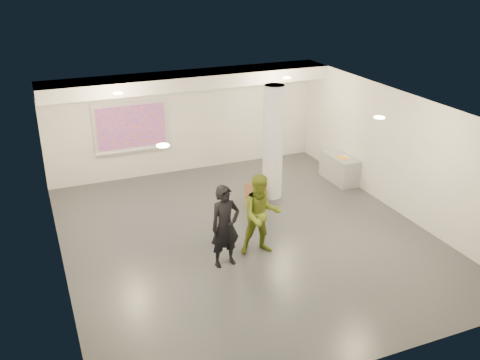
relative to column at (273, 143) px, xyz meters
name	(u,v)px	position (x,y,z in m)	size (l,w,h in m)	color
floor	(247,237)	(-1.50, -1.80, -1.50)	(8.00, 9.00, 0.01)	#35373C
ceiling	(247,109)	(-1.50, -1.80, 1.50)	(8.00, 9.00, 0.01)	silver
wall_back	(186,121)	(-1.50, 2.70, 0.00)	(8.00, 0.01, 3.00)	silver
wall_front	(368,284)	(-1.50, -6.30, 0.00)	(8.00, 0.01, 3.00)	silver
wall_left	(55,207)	(-5.50, -1.80, 0.00)	(0.01, 9.00, 3.00)	silver
wall_right	(397,152)	(2.50, -1.80, 0.00)	(0.01, 9.00, 3.00)	silver
soffit_band	(190,80)	(-1.50, 2.15, 1.32)	(8.00, 1.10, 0.36)	white
downlight_nw	(118,93)	(-3.70, 0.70, 1.48)	(0.22, 0.22, 0.02)	#F4DC8E
downlight_ne	(287,78)	(0.70, 0.70, 1.48)	(0.22, 0.22, 0.02)	#F4DC8E
downlight_sw	(163,146)	(-3.70, -3.30, 1.48)	(0.22, 0.22, 0.02)	#F4DC8E
downlight_se	(379,117)	(0.70, -3.30, 1.48)	(0.22, 0.22, 0.02)	#F4DC8E
column	(273,143)	(0.00, 0.00, 0.00)	(0.52, 0.52, 3.00)	white
projection_screen	(131,127)	(-3.10, 2.65, 0.03)	(2.10, 0.13, 1.42)	white
credenza	(339,168)	(2.22, 0.22, -1.12)	(0.54, 1.30, 0.76)	#939698
papers_stack	(344,157)	(2.22, 0.04, -0.73)	(0.25, 0.32, 0.02)	white
postit_pad	(343,158)	(2.17, 0.02, -0.73)	(0.21, 0.28, 0.03)	yellow
cardboard_back	(262,190)	(-0.34, -0.13, -1.20)	(0.55, 0.05, 0.60)	#8F5D38
cardboard_front	(255,194)	(-0.63, -0.31, -1.20)	(0.54, 0.05, 0.60)	#8F5D38
woman	(225,226)	(-2.37, -2.71, -0.62)	(0.64, 0.42, 1.76)	black
man	(261,215)	(-1.49, -2.54, -0.60)	(0.87, 0.68, 1.79)	olive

